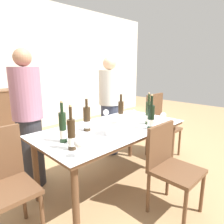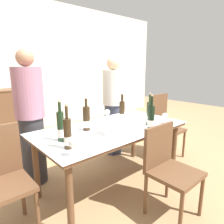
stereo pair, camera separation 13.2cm
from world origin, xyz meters
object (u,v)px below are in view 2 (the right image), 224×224
(wine_glass_5, at_px, (131,120))
(wine_bottle_0, at_px, (87,119))
(wine_glass_3, at_px, (107,113))
(wine_bottle_4, at_px, (61,127))
(ice_bucket, at_px, (114,126))
(wine_glass_4, at_px, (73,143))
(person_guest_left, at_px, (113,107))
(wine_bottle_2, at_px, (149,114))
(wine_glass_2, at_px, (135,113))
(person_host, at_px, (31,120))
(wine_glass_0, at_px, (71,133))
(dining_table, at_px, (112,133))
(chair_right_end, at_px, (163,122))
(wine_bottle_5, at_px, (151,118))
(chair_near_front, at_px, (168,164))
(wine_bottle_3, at_px, (68,134))
(wine_bottle_1, at_px, (122,112))
(wine_glass_1, at_px, (165,116))

(wine_glass_5, bearing_deg, wine_bottle_0, 145.14)
(wine_glass_3, bearing_deg, wine_bottle_4, -162.83)
(wine_glass_5, bearing_deg, wine_glass_3, 90.05)
(ice_bucket, relative_size, wine_glass_3, 1.43)
(wine_glass_4, height_order, person_guest_left, person_guest_left)
(wine_bottle_2, height_order, wine_glass_2, wine_bottle_2)
(person_host, bearing_deg, wine_glass_0, -84.44)
(dining_table, height_order, wine_bottle_0, wine_bottle_0)
(wine_glass_2, bearing_deg, person_guest_left, 71.23)
(wine_bottle_0, height_order, chair_right_end, wine_bottle_0)
(wine_bottle_5, xyz_separation_m, chair_near_front, (-0.16, -0.34, -0.35))
(wine_bottle_3, distance_m, wine_glass_0, 0.13)
(ice_bucket, relative_size, wine_bottle_2, 0.58)
(wine_bottle_1, xyz_separation_m, wine_bottle_4, (-0.87, -0.09, 0.01))
(wine_bottle_5, relative_size, wine_glass_0, 2.80)
(wine_bottle_0, height_order, wine_bottle_2, wine_bottle_2)
(wine_bottle_2, height_order, wine_glass_4, wine_bottle_2)
(wine_glass_2, xyz_separation_m, chair_near_front, (-0.30, -0.69, -0.33))
(wine_bottle_2, height_order, chair_near_front, wine_bottle_2)
(wine_bottle_0, bearing_deg, wine_bottle_5, -39.71)
(ice_bucket, relative_size, wine_glass_5, 1.62)
(person_host, bearing_deg, wine_glass_4, -93.00)
(wine_bottle_1, xyz_separation_m, wine_glass_0, (-0.82, -0.19, -0.03))
(wine_bottle_3, distance_m, wine_bottle_4, 0.20)
(wine_glass_0, xyz_separation_m, wine_glass_2, (0.99, 0.12, 0.01))
(wine_glass_2, relative_size, person_host, 0.09)
(wine_glass_3, relative_size, person_host, 0.10)
(wine_bottle_1, xyz_separation_m, chair_near_front, (-0.14, -0.77, -0.35))
(wine_glass_0, bearing_deg, chair_near_front, -40.04)
(chair_right_end, xyz_separation_m, person_host, (-1.82, 0.60, 0.25))
(dining_table, bearing_deg, wine_glass_0, -169.68)
(wine_bottle_3, bearing_deg, wine_bottle_2, -0.71)
(dining_table, relative_size, chair_near_front, 2.00)
(ice_bucket, xyz_separation_m, wine_glass_0, (-0.44, 0.08, 0.00))
(wine_bottle_2, xyz_separation_m, chair_right_end, (0.76, 0.31, -0.31))
(wine_bottle_4, distance_m, wine_glass_4, 0.37)
(wine_bottle_3, distance_m, wine_glass_4, 0.17)
(wine_glass_5, height_order, person_guest_left, person_guest_left)
(wine_glass_4, bearing_deg, wine_glass_3, 35.21)
(wine_bottle_0, distance_m, chair_right_end, 1.46)
(wine_bottle_0, bearing_deg, wine_glass_3, 17.52)
(wine_bottle_4, height_order, wine_glass_2, wine_bottle_4)
(wine_glass_1, relative_size, chair_near_front, 0.16)
(wine_glass_1, bearing_deg, chair_right_end, 34.73)
(ice_bucket, bearing_deg, person_host, 120.75)
(wine_bottle_3, height_order, wine_glass_5, wine_bottle_3)
(dining_table, height_order, wine_glass_1, wine_glass_1)
(wine_bottle_4, distance_m, wine_bottle_5, 0.96)
(wine_glass_1, height_order, person_host, person_host)
(chair_right_end, bearing_deg, dining_table, -175.41)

